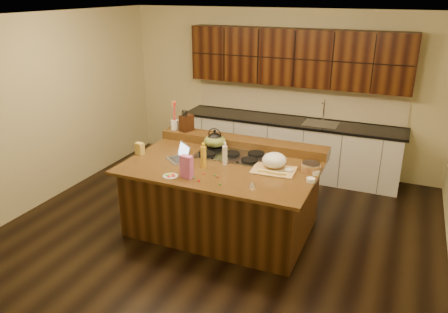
% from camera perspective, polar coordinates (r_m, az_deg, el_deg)
% --- Properties ---
extents(room, '(5.52, 5.02, 2.72)m').
position_cam_1_polar(room, '(5.37, -0.21, 3.31)').
color(room, black).
rests_on(room, ground).
extents(island, '(2.40, 1.60, 0.92)m').
position_cam_1_polar(island, '(5.71, -0.20, -5.19)').
color(island, black).
rests_on(island, ground).
extents(back_ledge, '(2.40, 0.30, 0.12)m').
position_cam_1_polar(back_ledge, '(6.10, 2.41, 1.85)').
color(back_ledge, black).
rests_on(back_ledge, island).
extents(cooktop, '(0.92, 0.52, 0.05)m').
position_cam_1_polar(cooktop, '(5.77, 0.98, 0.23)').
color(cooktop, gray).
rests_on(cooktop, island).
extents(back_counter, '(3.70, 0.66, 2.40)m').
position_cam_1_polar(back_counter, '(7.41, 8.84, 5.14)').
color(back_counter, silver).
rests_on(back_counter, ground).
extents(kettle, '(0.28, 0.28, 0.20)m').
position_cam_1_polar(kettle, '(5.95, -1.21, 2.20)').
color(kettle, black).
rests_on(kettle, cooktop).
extents(green_bowl, '(0.34, 0.34, 0.16)m').
position_cam_1_polar(green_bowl, '(5.95, -1.21, 2.05)').
color(green_bowl, olive).
rests_on(green_bowl, cooktop).
extents(laptop, '(0.38, 0.37, 0.21)m').
position_cam_1_polar(laptop, '(5.65, -5.74, 0.09)').
color(laptop, '#B7B7BC').
rests_on(laptop, island).
extents(oil_bottle, '(0.09, 0.09, 0.27)m').
position_cam_1_polar(oil_bottle, '(5.36, -2.69, -0.09)').
color(oil_bottle, gold).
rests_on(oil_bottle, island).
extents(vinegar_bottle, '(0.07, 0.07, 0.25)m').
position_cam_1_polar(vinegar_bottle, '(5.44, 0.11, 0.16)').
color(vinegar_bottle, silver).
rests_on(vinegar_bottle, island).
extents(wooden_tray, '(0.54, 0.43, 0.21)m').
position_cam_1_polar(wooden_tray, '(5.34, 6.56, -0.79)').
color(wooden_tray, tan).
rests_on(wooden_tray, island).
extents(ramekin_a, '(0.12, 0.12, 0.04)m').
position_cam_1_polar(ramekin_a, '(5.10, 11.26, -3.04)').
color(ramekin_a, white).
rests_on(ramekin_a, island).
extents(ramekin_b, '(0.12, 0.12, 0.04)m').
position_cam_1_polar(ramekin_b, '(5.31, 11.83, -2.06)').
color(ramekin_b, white).
rests_on(ramekin_b, island).
extents(ramekin_c, '(0.13, 0.13, 0.04)m').
position_cam_1_polar(ramekin_c, '(5.30, 8.44, -1.88)').
color(ramekin_c, white).
rests_on(ramekin_c, island).
extents(strainer_bowl, '(0.31, 0.31, 0.09)m').
position_cam_1_polar(strainer_bowl, '(5.38, 11.27, -1.47)').
color(strainer_bowl, '#996B3F').
rests_on(strainer_bowl, island).
extents(kitchen_timer, '(0.09, 0.09, 0.07)m').
position_cam_1_polar(kitchen_timer, '(4.89, 3.70, -3.54)').
color(kitchen_timer, silver).
rests_on(kitchen_timer, island).
extents(pink_bag, '(0.16, 0.10, 0.27)m').
position_cam_1_polar(pink_bag, '(5.09, -4.91, -1.36)').
color(pink_bag, '#C55CA2').
rests_on(pink_bag, island).
extents(candy_plate, '(0.19, 0.19, 0.01)m').
position_cam_1_polar(candy_plate, '(5.18, -7.02, -2.56)').
color(candy_plate, white).
rests_on(candy_plate, island).
extents(package_box, '(0.13, 0.10, 0.16)m').
position_cam_1_polar(package_box, '(5.92, -10.95, 1.03)').
color(package_box, gold).
rests_on(package_box, island).
extents(utensil_crock, '(0.15, 0.15, 0.14)m').
position_cam_1_polar(utensil_crock, '(6.50, -6.44, 4.15)').
color(utensil_crock, white).
rests_on(utensil_crock, back_ledge).
extents(knife_block, '(0.18, 0.22, 0.24)m').
position_cam_1_polar(knife_block, '(6.39, -4.91, 4.37)').
color(knife_block, black).
rests_on(knife_block, back_ledge).
extents(gumdrop_0, '(0.02, 0.02, 0.02)m').
position_cam_1_polar(gumdrop_0, '(5.20, -2.66, -2.31)').
color(gumdrop_0, red).
rests_on(gumdrop_0, island).
extents(gumdrop_1, '(0.02, 0.02, 0.02)m').
position_cam_1_polar(gumdrop_1, '(5.11, -3.97, -2.77)').
color(gumdrop_1, '#198C26').
rests_on(gumdrop_1, island).
extents(gumdrop_2, '(0.02, 0.02, 0.02)m').
position_cam_1_polar(gumdrop_2, '(5.03, -3.38, -3.14)').
color(gumdrop_2, red).
rests_on(gumdrop_2, island).
extents(gumdrop_3, '(0.02, 0.02, 0.02)m').
position_cam_1_polar(gumdrop_3, '(4.93, -0.55, -3.65)').
color(gumdrop_3, '#198C26').
rests_on(gumdrop_3, island).
extents(gumdrop_4, '(0.02, 0.02, 0.02)m').
position_cam_1_polar(gumdrop_4, '(5.12, -0.82, -2.68)').
color(gumdrop_4, red).
rests_on(gumdrop_4, island).
extents(gumdrop_5, '(0.02, 0.02, 0.02)m').
position_cam_1_polar(gumdrop_5, '(5.17, -1.27, -2.43)').
color(gumdrop_5, '#198C26').
rests_on(gumdrop_5, island).
extents(gumdrop_6, '(0.02, 0.02, 0.02)m').
position_cam_1_polar(gumdrop_6, '(5.19, -4.93, -2.39)').
color(gumdrop_6, red).
rests_on(gumdrop_6, island).
extents(gumdrop_7, '(0.02, 0.02, 0.02)m').
position_cam_1_polar(gumdrop_7, '(5.18, -4.61, -2.43)').
color(gumdrop_7, '#198C26').
rests_on(gumdrop_7, island).
extents(gumdrop_8, '(0.02, 0.02, 0.02)m').
position_cam_1_polar(gumdrop_8, '(5.01, -3.26, -3.22)').
color(gumdrop_8, red).
rests_on(gumdrop_8, island).
extents(gumdrop_9, '(0.02, 0.02, 0.02)m').
position_cam_1_polar(gumdrop_9, '(5.12, -0.92, -2.64)').
color(gumdrop_9, '#198C26').
rests_on(gumdrop_9, island).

